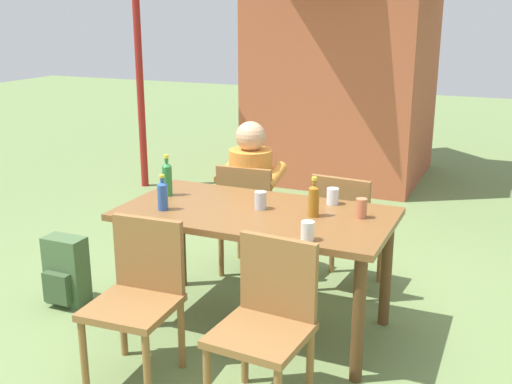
{
  "coord_description": "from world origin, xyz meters",
  "views": [
    {
      "loc": [
        1.44,
        -3.32,
        1.96
      ],
      "look_at": [
        0.0,
        0.0,
        0.9
      ],
      "focal_mm": 43.81,
      "sensor_mm": 36.0,
      "label": 1
    }
  ],
  "objects_px": {
    "cup_white": "(308,231)",
    "chair_far_left": "(250,213)",
    "chair_near_right": "(267,317)",
    "chair_far_right": "(345,226)",
    "dining_table": "(256,226)",
    "brick_kiosk": "(345,46)",
    "bottle_amber": "(314,200)",
    "cup_glass": "(333,196)",
    "lamp_post": "(136,14)",
    "cup_terracotta": "(361,208)",
    "cup_steel": "(260,200)",
    "bottle_blue": "(163,195)",
    "backpack_by_near_side": "(66,272)",
    "chair_near_left": "(139,291)",
    "person_in_white_shirt": "(255,188)",
    "bottle_green": "(167,178)"
  },
  "relations": [
    {
      "from": "backpack_by_near_side",
      "to": "brick_kiosk",
      "type": "bearing_deg",
      "value": 79.97
    },
    {
      "from": "cup_terracotta",
      "to": "brick_kiosk",
      "type": "height_order",
      "value": "brick_kiosk"
    },
    {
      "from": "chair_near_left",
      "to": "bottle_amber",
      "type": "xyz_separation_m",
      "value": [
        0.73,
        0.77,
        0.39
      ]
    },
    {
      "from": "person_in_white_shirt",
      "to": "dining_table",
      "type": "bearing_deg",
      "value": -66.11
    },
    {
      "from": "chair_near_right",
      "to": "chair_far_right",
      "type": "distance_m",
      "value": 1.46
    },
    {
      "from": "chair_near_left",
      "to": "cup_white",
      "type": "xyz_separation_m",
      "value": [
        0.83,
        0.38,
        0.34
      ]
    },
    {
      "from": "person_in_white_shirt",
      "to": "bottle_green",
      "type": "distance_m",
      "value": 0.86
    },
    {
      "from": "cup_steel",
      "to": "cup_glass",
      "type": "bearing_deg",
      "value": 35.58
    },
    {
      "from": "lamp_post",
      "to": "cup_steel",
      "type": "bearing_deg",
      "value": -44.87
    },
    {
      "from": "dining_table",
      "to": "bottle_amber",
      "type": "height_order",
      "value": "bottle_amber"
    },
    {
      "from": "cup_glass",
      "to": "lamp_post",
      "type": "distance_m",
      "value": 3.79
    },
    {
      "from": "bottle_blue",
      "to": "brick_kiosk",
      "type": "bearing_deg",
      "value": 90.65
    },
    {
      "from": "cup_terracotta",
      "to": "backpack_by_near_side",
      "type": "xyz_separation_m",
      "value": [
        -1.94,
        -0.35,
        -0.6
      ]
    },
    {
      "from": "cup_terracotta",
      "to": "brick_kiosk",
      "type": "xyz_separation_m",
      "value": [
        -1.2,
        3.85,
        0.71
      ]
    },
    {
      "from": "cup_terracotta",
      "to": "bottle_green",
      "type": "bearing_deg",
      "value": -177.58
    },
    {
      "from": "chair_far_right",
      "to": "bottle_blue",
      "type": "relative_size",
      "value": 3.91
    },
    {
      "from": "chair_far_right",
      "to": "cup_steel",
      "type": "bearing_deg",
      "value": -117.45
    },
    {
      "from": "dining_table",
      "to": "chair_far_left",
      "type": "distance_m",
      "value": 0.84
    },
    {
      "from": "chair_near_right",
      "to": "bottle_blue",
      "type": "height_order",
      "value": "bottle_blue"
    },
    {
      "from": "chair_far_left",
      "to": "bottle_amber",
      "type": "height_order",
      "value": "bottle_amber"
    },
    {
      "from": "bottle_blue",
      "to": "chair_far_left",
      "type": "bearing_deg",
      "value": 80.08
    },
    {
      "from": "chair_near_right",
      "to": "cup_terracotta",
      "type": "xyz_separation_m",
      "value": [
        0.24,
        0.86,
        0.35
      ]
    },
    {
      "from": "cup_white",
      "to": "backpack_by_near_side",
      "type": "height_order",
      "value": "cup_white"
    },
    {
      "from": "cup_white",
      "to": "lamp_post",
      "type": "distance_m",
      "value": 4.26
    },
    {
      "from": "chair_far_right",
      "to": "bottle_amber",
      "type": "bearing_deg",
      "value": -90.98
    },
    {
      "from": "dining_table",
      "to": "chair_far_left",
      "type": "height_order",
      "value": "chair_far_left"
    },
    {
      "from": "dining_table",
      "to": "brick_kiosk",
      "type": "bearing_deg",
      "value": 98.29
    },
    {
      "from": "bottle_blue",
      "to": "cup_steel",
      "type": "relative_size",
      "value": 2.01
    },
    {
      "from": "dining_table",
      "to": "chair_far_right",
      "type": "bearing_deg",
      "value": 63.43
    },
    {
      "from": "person_in_white_shirt",
      "to": "bottle_blue",
      "type": "xyz_separation_m",
      "value": [
        -0.16,
        -1.05,
        0.22
      ]
    },
    {
      "from": "chair_near_left",
      "to": "lamp_post",
      "type": "relative_size",
      "value": 0.33
    },
    {
      "from": "chair_near_right",
      "to": "bottle_amber",
      "type": "relative_size",
      "value": 3.61
    },
    {
      "from": "cup_steel",
      "to": "brick_kiosk",
      "type": "height_order",
      "value": "brick_kiosk"
    },
    {
      "from": "person_in_white_shirt",
      "to": "cup_terracotta",
      "type": "height_order",
      "value": "person_in_white_shirt"
    },
    {
      "from": "person_in_white_shirt",
      "to": "backpack_by_near_side",
      "type": "xyz_separation_m",
      "value": [
        -0.95,
        -1.06,
        -0.43
      ]
    },
    {
      "from": "cup_white",
      "to": "chair_far_left",
      "type": "bearing_deg",
      "value": 127.07
    },
    {
      "from": "backpack_by_near_side",
      "to": "cup_white",
      "type": "bearing_deg",
      "value": -4.12
    },
    {
      "from": "chair_far_right",
      "to": "backpack_by_near_side",
      "type": "xyz_separation_m",
      "value": [
        -1.69,
        -0.96,
        -0.26
      ]
    },
    {
      "from": "person_in_white_shirt",
      "to": "cup_white",
      "type": "relative_size",
      "value": 11.28
    },
    {
      "from": "dining_table",
      "to": "chair_far_left",
      "type": "bearing_deg",
      "value": 116.7
    },
    {
      "from": "dining_table",
      "to": "backpack_by_near_side",
      "type": "xyz_separation_m",
      "value": [
        -1.32,
        -0.23,
        -0.45
      ]
    },
    {
      "from": "chair_far_right",
      "to": "bottle_green",
      "type": "distance_m",
      "value": 1.29
    },
    {
      "from": "chair_near_left",
      "to": "cup_glass",
      "type": "xyz_separation_m",
      "value": [
        0.76,
        1.05,
        0.34
      ]
    },
    {
      "from": "chair_near_left",
      "to": "cup_white",
      "type": "height_order",
      "value": "cup_white"
    },
    {
      "from": "chair_far_left",
      "to": "lamp_post",
      "type": "bearing_deg",
      "value": 139.63
    },
    {
      "from": "dining_table",
      "to": "person_in_white_shirt",
      "type": "relative_size",
      "value": 1.4
    },
    {
      "from": "cup_terracotta",
      "to": "backpack_by_near_side",
      "type": "height_order",
      "value": "cup_terracotta"
    },
    {
      "from": "bottle_blue",
      "to": "brick_kiosk",
      "type": "relative_size",
      "value": 0.08
    },
    {
      "from": "chair_near_right",
      "to": "bottle_blue",
      "type": "bearing_deg",
      "value": 150.01
    },
    {
      "from": "person_in_white_shirt",
      "to": "backpack_by_near_side",
      "type": "relative_size",
      "value": 2.46
    }
  ]
}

